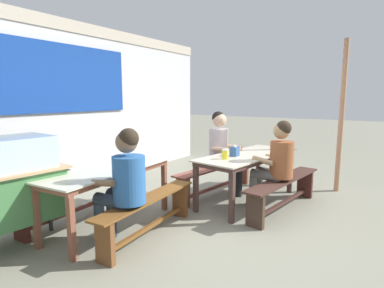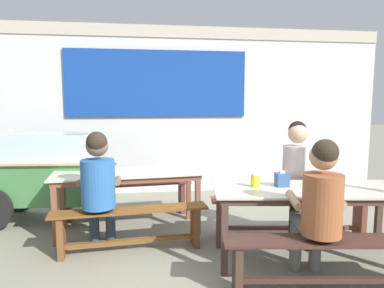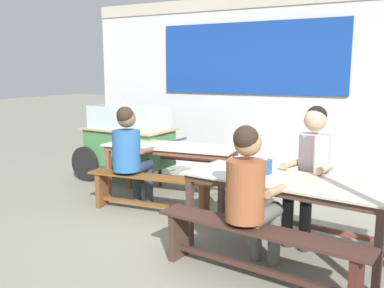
{
  "view_description": "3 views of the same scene",
  "coord_description": "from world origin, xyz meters",
  "px_view_note": "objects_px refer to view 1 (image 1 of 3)",
  "views": [
    {
      "loc": [
        -3.43,
        -1.95,
        1.59
      ],
      "look_at": [
        0.13,
        0.42,
        0.93
      ],
      "focal_mm": 28.89,
      "sensor_mm": 36.0,
      "label": 1
    },
    {
      "loc": [
        -0.73,
        -3.15,
        1.55
      ],
      "look_at": [
        -0.22,
        0.63,
        1.1
      ],
      "focal_mm": 31.62,
      "sensor_mm": 36.0,
      "label": 2
    },
    {
      "loc": [
        1.77,
        -3.8,
        1.7
      ],
      "look_at": [
        -0.33,
        0.28,
        0.9
      ],
      "focal_mm": 39.58,
      "sensor_mm": 36.0,
      "label": 3
    }
  ],
  "objects_px": {
    "bench_far_back": "(77,195)",
    "person_right_near_table": "(222,148)",
    "dining_table_near": "(248,159)",
    "tissue_box": "(235,151)",
    "wooden_support_post": "(341,117)",
    "condiment_jar": "(225,154)",
    "bench_near_back": "(216,175)",
    "person_near_front": "(276,160)",
    "person_left_back_turned": "(124,179)",
    "dining_table_far": "(109,174)",
    "bench_far_front": "(149,211)",
    "bench_near_front": "(284,189)"
  },
  "relations": [
    {
      "from": "condiment_jar",
      "to": "bench_far_back",
      "type": "bearing_deg",
      "value": 131.66
    },
    {
      "from": "dining_table_near",
      "to": "bench_far_back",
      "type": "bearing_deg",
      "value": 138.93
    },
    {
      "from": "bench_near_front",
      "to": "bench_near_back",
      "type": "bearing_deg",
      "value": 82.4
    },
    {
      "from": "bench_near_back",
      "to": "person_left_back_turned",
      "type": "bearing_deg",
      "value": -177.36
    },
    {
      "from": "person_right_near_table",
      "to": "bench_near_front",
      "type": "bearing_deg",
      "value": -99.66
    },
    {
      "from": "tissue_box",
      "to": "person_right_near_table",
      "type": "bearing_deg",
      "value": 48.75
    },
    {
      "from": "person_left_back_turned",
      "to": "dining_table_far",
      "type": "bearing_deg",
      "value": 63.7
    },
    {
      "from": "bench_far_back",
      "to": "person_left_back_turned",
      "type": "relative_size",
      "value": 1.41
    },
    {
      "from": "bench_near_back",
      "to": "person_right_near_table",
      "type": "xyz_separation_m",
      "value": [
        0.03,
        -0.07,
        0.46
      ]
    },
    {
      "from": "dining_table_near",
      "to": "person_left_back_turned",
      "type": "bearing_deg",
      "value": 166.84
    },
    {
      "from": "dining_table_near",
      "to": "bench_far_front",
      "type": "xyz_separation_m",
      "value": [
        -1.75,
        0.44,
        -0.37
      ]
    },
    {
      "from": "dining_table_near",
      "to": "bench_far_front",
      "type": "bearing_deg",
      "value": 165.82
    },
    {
      "from": "bench_far_front",
      "to": "bench_near_front",
      "type": "height_order",
      "value": "same"
    },
    {
      "from": "bench_far_back",
      "to": "condiment_jar",
      "type": "relative_size",
      "value": 13.38
    },
    {
      "from": "person_near_front",
      "to": "bench_far_back",
      "type": "bearing_deg",
      "value": 128.57
    },
    {
      "from": "bench_near_front",
      "to": "tissue_box",
      "type": "distance_m",
      "value": 0.86
    },
    {
      "from": "tissue_box",
      "to": "wooden_support_post",
      "type": "distance_m",
      "value": 2.02
    },
    {
      "from": "bench_far_back",
      "to": "bench_near_back",
      "type": "xyz_separation_m",
      "value": [
        1.93,
        -1.03,
        0.01
      ]
    },
    {
      "from": "bench_far_back",
      "to": "wooden_support_post",
      "type": "height_order",
      "value": "wooden_support_post"
    },
    {
      "from": "dining_table_far",
      "to": "person_near_front",
      "type": "xyz_separation_m",
      "value": [
        1.63,
        -1.52,
        0.08
      ]
    },
    {
      "from": "bench_near_back",
      "to": "person_near_front",
      "type": "height_order",
      "value": "person_near_front"
    },
    {
      "from": "dining_table_near",
      "to": "tissue_box",
      "type": "bearing_deg",
      "value": 157.03
    },
    {
      "from": "bench_near_back",
      "to": "person_near_front",
      "type": "xyz_separation_m",
      "value": [
        -0.25,
        -1.07,
        0.43
      ]
    },
    {
      "from": "person_left_back_turned",
      "to": "person_near_front",
      "type": "bearing_deg",
      "value": -27.23
    },
    {
      "from": "dining_table_near",
      "to": "wooden_support_post",
      "type": "bearing_deg",
      "value": -38.35
    },
    {
      "from": "dining_table_near",
      "to": "person_near_front",
      "type": "bearing_deg",
      "value": -109.37
    },
    {
      "from": "bench_far_back",
      "to": "person_left_back_turned",
      "type": "xyz_separation_m",
      "value": [
        -0.22,
        -1.13,
        0.44
      ]
    },
    {
      "from": "bench_near_back",
      "to": "person_right_near_table",
      "type": "height_order",
      "value": "person_right_near_table"
    },
    {
      "from": "tissue_box",
      "to": "bench_far_back",
      "type": "bearing_deg",
      "value": 136.77
    },
    {
      "from": "tissue_box",
      "to": "person_near_front",
      "type": "bearing_deg",
      "value": -83.0
    },
    {
      "from": "person_near_front",
      "to": "condiment_jar",
      "type": "distance_m",
      "value": 0.7
    },
    {
      "from": "dining_table_near",
      "to": "person_left_back_turned",
      "type": "relative_size",
      "value": 1.53
    },
    {
      "from": "dining_table_near",
      "to": "person_right_near_table",
      "type": "relative_size",
      "value": 1.44
    },
    {
      "from": "person_left_back_turned",
      "to": "wooden_support_post",
      "type": "xyz_separation_m",
      "value": [
        3.41,
        -1.54,
        0.52
      ]
    },
    {
      "from": "bench_near_front",
      "to": "tissue_box",
      "type": "xyz_separation_m",
      "value": [
        -0.17,
        0.69,
        0.49
      ]
    },
    {
      "from": "bench_near_front",
      "to": "condiment_jar",
      "type": "distance_m",
      "value": 0.96
    },
    {
      "from": "person_near_front",
      "to": "dining_table_far",
      "type": "bearing_deg",
      "value": 136.97
    },
    {
      "from": "tissue_box",
      "to": "condiment_jar",
      "type": "height_order",
      "value": "tissue_box"
    },
    {
      "from": "bench_far_back",
      "to": "person_right_near_table",
      "type": "xyz_separation_m",
      "value": [
        1.96,
        -1.11,
        0.47
      ]
    },
    {
      "from": "bench_far_back",
      "to": "tissue_box",
      "type": "xyz_separation_m",
      "value": [
        1.61,
        -1.51,
        0.5
      ]
    },
    {
      "from": "bench_near_front",
      "to": "person_left_back_turned",
      "type": "distance_m",
      "value": 2.3
    },
    {
      "from": "bench_far_front",
      "to": "wooden_support_post",
      "type": "xyz_separation_m",
      "value": [
        3.09,
        -1.5,
        0.96
      ]
    },
    {
      "from": "person_right_near_table",
      "to": "bench_near_back",
      "type": "bearing_deg",
      "value": 112.12
    },
    {
      "from": "condiment_jar",
      "to": "tissue_box",
      "type": "bearing_deg",
      "value": -1.91
    },
    {
      "from": "bench_near_front",
      "to": "person_right_near_table",
      "type": "height_order",
      "value": "person_right_near_table"
    },
    {
      "from": "tissue_box",
      "to": "condiment_jar",
      "type": "relative_size",
      "value": 1.18
    },
    {
      "from": "bench_far_front",
      "to": "condiment_jar",
      "type": "xyz_separation_m",
      "value": [
        1.23,
        -0.33,
        0.5
      ]
    },
    {
      "from": "bench_near_front",
      "to": "person_left_back_turned",
      "type": "bearing_deg",
      "value": 151.83
    },
    {
      "from": "dining_table_far",
      "to": "tissue_box",
      "type": "relative_size",
      "value": 11.46
    },
    {
      "from": "condiment_jar",
      "to": "wooden_support_post",
      "type": "bearing_deg",
      "value": -32.28
    }
  ]
}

